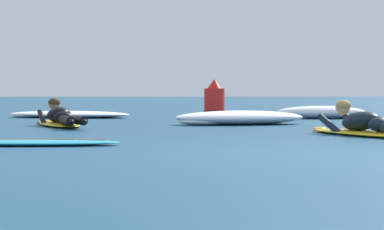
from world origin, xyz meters
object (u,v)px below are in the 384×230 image
drifting_surfboard (24,142)px  channel_marker_buoy (214,101)px  surfer_near (367,126)px  surfer_far (61,119)px

drifting_surfboard → channel_marker_buoy: 10.95m
surfer_near → channel_marker_buoy: size_ratio=2.78×
surfer_near → drifting_surfboard: 4.69m
surfer_far → channel_marker_buoy: 6.75m
channel_marker_buoy → drifting_surfboard: bearing=-109.0°
surfer_far → drifting_surfboard: size_ratio=1.15×
surfer_far → drifting_surfboard: bearing=-91.2°
surfer_near → drifting_surfboard: (-4.49, -1.34, -0.10)m
drifting_surfboard → surfer_far: bearing=88.8°
surfer_near → channel_marker_buoy: (-0.92, 9.00, 0.22)m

